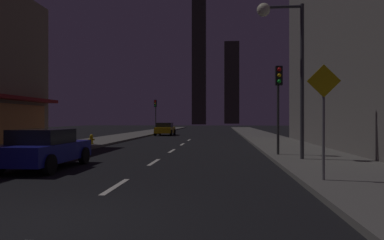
# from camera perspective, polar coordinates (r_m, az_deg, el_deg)

# --- Properties ---
(ground_plane) EXTENTS (78.00, 136.00, 0.10)m
(ground_plane) POSITION_cam_1_polar(r_m,az_deg,el_deg) (37.86, 0.64, -2.74)
(ground_plane) COLOR black
(sidewalk_right) EXTENTS (4.00, 76.00, 0.15)m
(sidewalk_right) POSITION_cam_1_polar(r_m,az_deg,el_deg) (37.98, 11.24, -2.54)
(sidewalk_right) COLOR #605E59
(sidewalk_right) RESTS_ON ground
(sidewalk_left) EXTENTS (4.00, 76.00, 0.15)m
(sidewalk_left) POSITION_cam_1_polar(r_m,az_deg,el_deg) (39.01, -9.68, -2.47)
(sidewalk_left) COLOR #605E59
(sidewalk_left) RESTS_ON ground
(lane_marking_center) EXTENTS (0.16, 28.20, 0.01)m
(lane_marking_center) POSITION_cam_1_polar(r_m,az_deg,el_deg) (17.04, -4.66, -5.97)
(lane_marking_center) COLOR silver
(lane_marking_center) RESTS_ON ground
(skyscraper_distant_tall) EXTENTS (5.14, 5.33, 61.51)m
(skyscraper_distant_tall) POSITION_cam_1_polar(r_m,az_deg,el_deg) (132.42, 1.19, 12.69)
(skyscraper_distant_tall) COLOR #302D24
(skyscraper_distant_tall) RESTS_ON ground
(skyscraper_distant_mid) EXTENTS (6.63, 8.03, 36.76)m
(skyscraper_distant_mid) POSITION_cam_1_polar(r_m,az_deg,el_deg) (157.04, 6.63, 6.12)
(skyscraper_distant_mid) COLOR #363328
(skyscraper_distant_mid) RESTS_ON ground
(car_parked_near) EXTENTS (1.98, 4.24, 1.45)m
(car_parked_near) POSITION_cam_1_polar(r_m,az_deg,el_deg) (13.57, -23.39, -4.41)
(car_parked_near) COLOR navy
(car_parked_near) RESTS_ON ground
(car_parked_far) EXTENTS (1.98, 4.24, 1.45)m
(car_parked_far) POSITION_cam_1_polar(r_m,az_deg,el_deg) (39.17, -4.52, -1.49)
(car_parked_far) COLOR gold
(car_parked_far) RESTS_ON ground
(fire_hydrant_far_left) EXTENTS (0.42, 0.30, 0.65)m
(fire_hydrant_far_left) POSITION_cam_1_polar(r_m,az_deg,el_deg) (23.94, -16.47, -3.16)
(fire_hydrant_far_left) COLOR gold
(fire_hydrant_far_left) RESTS_ON sidewalk_left
(traffic_light_near_right) EXTENTS (0.32, 0.48, 4.20)m
(traffic_light_near_right) POSITION_cam_1_polar(r_m,az_deg,el_deg) (16.55, 14.27, 4.89)
(traffic_light_near_right) COLOR #2D2D2D
(traffic_light_near_right) RESTS_ON sidewalk_right
(traffic_light_far_left) EXTENTS (0.32, 0.48, 4.20)m
(traffic_light_far_left) POSITION_cam_1_polar(r_m,az_deg,el_deg) (43.45, -6.13, 1.90)
(traffic_light_far_left) COLOR #2D2D2D
(traffic_light_far_left) RESTS_ON sidewalk_left
(street_lamp_right) EXTENTS (1.96, 0.56, 6.58)m
(street_lamp_right) POSITION_cam_1_polar(r_m,az_deg,el_deg) (15.20, 14.85, 12.48)
(street_lamp_right) COLOR #38383D
(street_lamp_right) RESTS_ON sidewalk_right
(pedestrian_crossing_sign) EXTENTS (0.91, 0.08, 3.15)m
(pedestrian_crossing_sign) POSITION_cam_1_polar(r_m,az_deg,el_deg) (9.95, 21.14, 1.32)
(pedestrian_crossing_sign) COLOR slate
(pedestrian_crossing_sign) RESTS_ON sidewalk_right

